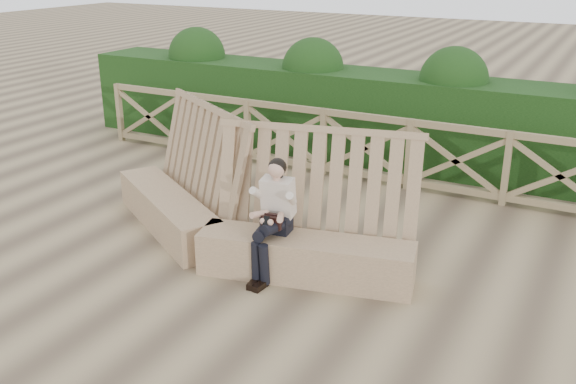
% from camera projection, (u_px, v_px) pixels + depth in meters
% --- Properties ---
extents(ground, '(60.00, 60.00, 0.00)m').
position_uv_depth(ground, '(249.00, 272.00, 7.32)').
color(ground, brown).
rests_on(ground, ground).
extents(bench, '(4.57, 1.94, 1.62)m').
position_uv_depth(bench, '(235.00, 218.00, 7.75)').
color(bench, '#84664B').
rests_on(bench, ground).
extents(woman, '(0.38, 0.77, 1.34)m').
position_uv_depth(woman, '(273.00, 213.00, 7.05)').
color(woman, black).
rests_on(woman, ground).
extents(guardrail, '(10.10, 0.09, 1.10)m').
position_uv_depth(guardrail, '(365.00, 148.00, 10.01)').
color(guardrail, olive).
rests_on(guardrail, ground).
extents(hedge, '(12.00, 1.20, 1.50)m').
position_uv_depth(hedge, '(391.00, 119.00, 10.93)').
color(hedge, black).
rests_on(hedge, ground).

